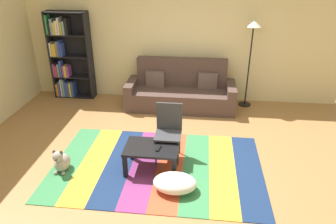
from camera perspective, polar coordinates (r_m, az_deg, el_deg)
ground_plane at (r=5.13m, az=0.01°, el=-8.40°), size 14.00×14.00×0.00m
back_wall at (r=6.95m, az=2.43°, el=13.09°), size 6.80×0.10×2.70m
rug at (r=4.96m, az=-1.97°, el=-9.71°), size 3.18×2.04×0.01m
couch at (r=6.75m, az=2.29°, el=3.66°), size 2.26×0.80×1.00m
bookshelf at (r=7.43m, az=-17.74°, el=9.40°), size 0.90×0.28×1.90m
coffee_table at (r=4.73m, az=-2.94°, el=-6.89°), size 0.79×0.54×0.39m
pouf at (r=4.44m, az=1.23°, el=-12.60°), size 0.60×0.43×0.24m
dog at (r=5.05m, az=-18.56°, el=-8.41°), size 0.22×0.35×0.40m
standing_lamp at (r=6.67m, az=14.93°, el=13.22°), size 0.32×0.32×1.82m
tv_remote at (r=4.63m, az=-1.73°, el=-6.53°), size 0.07×0.16×0.02m
folding_chair at (r=4.92m, az=0.13°, el=-2.69°), size 0.40×0.40×0.90m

